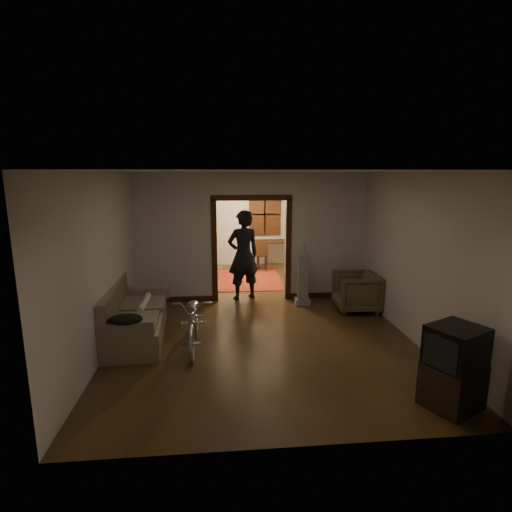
{
  "coord_description": "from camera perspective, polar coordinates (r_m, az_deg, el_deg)",
  "views": [
    {
      "loc": [
        -0.72,
        -7.82,
        2.77
      ],
      "look_at": [
        0.0,
        -0.3,
        1.2
      ],
      "focal_mm": 28.0,
      "sensor_mm": 36.0,
      "label": 1
    }
  ],
  "objects": [
    {
      "name": "bicycle",
      "position": [
        6.6,
        -8.83,
        -8.97
      ],
      "size": [
        0.62,
        1.73,
        0.9
      ],
      "primitive_type": "imported",
      "rotation": [
        0.0,
        0.0,
        0.01
      ],
      "color": "silver",
      "rests_on": "floor"
    },
    {
      "name": "crt_tv",
      "position": [
        5.36,
        26.68,
        -11.58
      ],
      "size": [
        0.76,
        0.73,
        0.51
      ],
      "primitive_type": "cube",
      "rotation": [
        0.0,
        0.0,
        0.45
      ],
      "color": "black",
      "rests_on": "tv_stand"
    },
    {
      "name": "globe",
      "position": [
        11.72,
        -8.43,
        7.54
      ],
      "size": [
        0.28,
        0.28,
        0.28
      ],
      "primitive_type": "sphere",
      "color": "#1E5972",
      "rests_on": "locker"
    },
    {
      "name": "far_window",
      "position": [
        12.18,
        1.27,
        5.97
      ],
      "size": [
        0.98,
        0.06,
        1.28
      ],
      "primitive_type": "cube",
      "color": "black",
      "rests_on": "wall_back"
    },
    {
      "name": "wall_back",
      "position": [
        12.17,
        -2.05,
        5.26
      ],
      "size": [
        5.0,
        0.02,
        2.8
      ],
      "primitive_type": "cube",
      "color": "beige",
      "rests_on": "floor"
    },
    {
      "name": "wall_right",
      "position": [
        8.57,
        16.7,
        2.04
      ],
      "size": [
        0.02,
        8.5,
        2.8
      ],
      "primitive_type": "cube",
      "color": "beige",
      "rests_on": "floor"
    },
    {
      "name": "wall_left",
      "position": [
        8.14,
        -18.02,
        1.47
      ],
      "size": [
        0.02,
        8.5,
        2.8
      ],
      "primitive_type": "cube",
      "color": "beige",
      "rests_on": "floor"
    },
    {
      "name": "chandelier",
      "position": [
        10.36,
        -1.49,
        9.4
      ],
      "size": [
        0.24,
        0.24,
        0.24
      ],
      "primitive_type": "sphere",
      "color": "#FFE0A5",
      "rests_on": "ceiling"
    },
    {
      "name": "person",
      "position": [
        8.81,
        -1.83,
        0.13
      ],
      "size": [
        0.84,
        0.69,
        2.0
      ],
      "primitive_type": "imported",
      "rotation": [
        0.0,
        0.0,
        3.47
      ],
      "color": "black",
      "rests_on": "floor"
    },
    {
      "name": "vacuum",
      "position": [
        8.58,
        6.7,
        -3.45
      ],
      "size": [
        0.34,
        0.28,
        1.07
      ],
      "primitive_type": "cube",
      "rotation": [
        0.0,
        0.0,
        0.05
      ],
      "color": "gray",
      "rests_on": "floor"
    },
    {
      "name": "floor",
      "position": [
        8.33,
        -0.2,
        -7.69
      ],
      "size": [
        5.0,
        8.5,
        0.01
      ],
      "primitive_type": "cube",
      "color": "#342310",
      "rests_on": "ground"
    },
    {
      "name": "ceiling",
      "position": [
        7.86,
        -0.21,
        11.96
      ],
      "size": [
        5.0,
        8.5,
        0.01
      ],
      "primitive_type": "cube",
      "color": "white",
      "rests_on": "floor"
    },
    {
      "name": "rolled_paper",
      "position": [
        7.35,
        -15.67,
        -6.45
      ],
      "size": [
        0.11,
        0.88,
        0.11
      ],
      "primitive_type": "cylinder",
      "rotation": [
        1.57,
        0.0,
        0.0
      ],
      "color": "beige",
      "rests_on": "sofa"
    },
    {
      "name": "desk",
      "position": [
        12.02,
        2.57,
        0.31
      ],
      "size": [
        1.09,
        0.66,
        0.78
      ],
      "primitive_type": "cube",
      "rotation": [
        0.0,
        0.0,
        0.06
      ],
      "color": "black",
      "rests_on": "floor"
    },
    {
      "name": "oriental_rug",
      "position": [
        10.62,
        -1.13,
        -3.34
      ],
      "size": [
        1.75,
        2.28,
        0.02
      ],
      "primitive_type": "cube",
      "rotation": [
        0.0,
        0.0,
        -0.02
      ],
      "color": "maroon",
      "rests_on": "floor"
    },
    {
      "name": "partition_wall",
      "position": [
        8.71,
        -0.66,
        2.68
      ],
      "size": [
        5.0,
        0.14,
        2.8
      ],
      "primitive_type": "cube",
      "color": "beige",
      "rests_on": "floor"
    },
    {
      "name": "sofa",
      "position": [
        7.11,
        -16.85,
        -7.72
      ],
      "size": [
        1.03,
        2.06,
        0.92
      ],
      "primitive_type": "cube",
      "rotation": [
        0.0,
        0.0,
        0.07
      ],
      "color": "#6C5F48",
      "rests_on": "floor"
    },
    {
      "name": "tv_stand",
      "position": [
        5.56,
        26.2,
        -16.24
      ],
      "size": [
        0.78,
        0.75,
        0.54
      ],
      "primitive_type": "cube",
      "rotation": [
        0.0,
        0.0,
        0.45
      ],
      "color": "black",
      "rests_on": "floor"
    },
    {
      "name": "desk_chair",
      "position": [
        11.51,
        0.56,
        0.22
      ],
      "size": [
        0.46,
        0.46,
        0.95
      ],
      "primitive_type": "cube",
      "rotation": [
        0.0,
        0.0,
        0.09
      ],
      "color": "black",
      "rests_on": "floor"
    },
    {
      "name": "jacket",
      "position": [
        6.19,
        -18.15,
        -8.58
      ],
      "size": [
        0.49,
        0.37,
        0.14
      ],
      "primitive_type": "ellipsoid",
      "color": "black",
      "rests_on": "sofa"
    },
    {
      "name": "door_casing",
      "position": [
        8.76,
        -0.65,
        0.75
      ],
      "size": [
        1.74,
        0.2,
        2.32
      ],
      "primitive_type": "cube",
      "color": "#34190B",
      "rests_on": "floor"
    },
    {
      "name": "light_switch",
      "position": [
        8.81,
        6.21,
        1.73
      ],
      "size": [
        0.08,
        0.01,
        0.12
      ],
      "primitive_type": "cube",
      "color": "silver",
      "rests_on": "partition_wall"
    },
    {
      "name": "armchair",
      "position": [
        8.46,
        14.11,
        -4.96
      ],
      "size": [
        0.91,
        0.88,
        0.79
      ],
      "primitive_type": "imported",
      "rotation": [
        0.0,
        0.0,
        -1.62
      ],
      "color": "brown",
      "rests_on": "floor"
    },
    {
      "name": "locker",
      "position": [
        11.84,
        -8.28,
        2.48
      ],
      "size": [
        1.0,
        0.73,
        1.79
      ],
      "primitive_type": "cube",
      "rotation": [
        0.0,
        0.0,
        -0.29
      ],
      "color": "#293620",
      "rests_on": "floor"
    }
  ]
}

